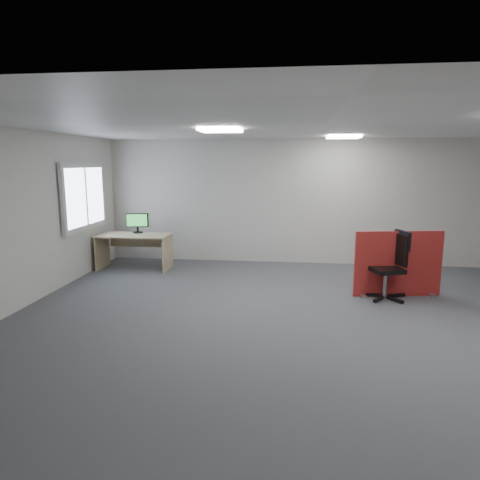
# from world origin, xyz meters

# --- Properties ---
(floor) EXTENTS (9.00, 9.00, 0.00)m
(floor) POSITION_xyz_m (0.00, 0.00, 0.00)
(floor) COLOR #575A60
(floor) RESTS_ON ground
(ceiling) EXTENTS (9.00, 7.00, 0.02)m
(ceiling) POSITION_xyz_m (0.00, 0.00, 2.70)
(ceiling) COLOR white
(ceiling) RESTS_ON wall_back
(wall_back) EXTENTS (9.00, 0.02, 2.70)m
(wall_back) POSITION_xyz_m (0.00, 3.50, 1.35)
(wall_back) COLOR silver
(wall_back) RESTS_ON floor
(wall_front) EXTENTS (9.00, 0.02, 2.70)m
(wall_front) POSITION_xyz_m (0.00, -3.50, 1.35)
(wall_front) COLOR silver
(wall_front) RESTS_ON floor
(wall_left) EXTENTS (0.02, 7.00, 2.70)m
(wall_left) POSITION_xyz_m (-4.50, 0.00, 1.35)
(wall_left) COLOR silver
(wall_left) RESTS_ON floor
(window) EXTENTS (0.06, 1.70, 1.30)m
(window) POSITION_xyz_m (-4.44, 2.00, 1.55)
(window) COLOR white
(window) RESTS_ON wall_left
(ceiling_lights) EXTENTS (4.10, 4.10, 0.04)m
(ceiling_lights) POSITION_xyz_m (0.33, 0.67, 2.67)
(ceiling_lights) COLOR white
(ceiling_lights) RESTS_ON ceiling
(red_divider) EXTENTS (1.45, 0.30, 1.10)m
(red_divider) POSITION_xyz_m (1.34, 1.26, 0.54)
(red_divider) COLOR maroon
(red_divider) RESTS_ON floor
(second_desk) EXTENTS (1.48, 0.74, 0.73)m
(second_desk) POSITION_xyz_m (-3.68, 2.56, 0.55)
(second_desk) COLOR tan
(second_desk) RESTS_ON floor
(monitor_second) EXTENTS (0.45, 0.21, 0.42)m
(monitor_second) POSITION_xyz_m (-3.67, 2.73, 0.96)
(monitor_second) COLOR black
(monitor_second) RESTS_ON second_desk
(office_chair) EXTENTS (0.73, 0.70, 1.10)m
(office_chair) POSITION_xyz_m (1.21, 1.13, 0.62)
(office_chair) COLOR black
(office_chair) RESTS_ON floor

